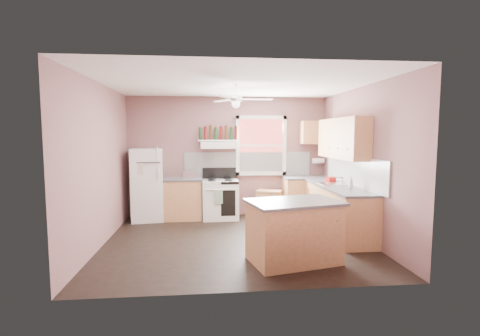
{
  "coord_description": "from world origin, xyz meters",
  "views": [
    {
      "loc": [
        -0.51,
        -5.91,
        1.85
      ],
      "look_at": [
        0.1,
        0.3,
        1.25
      ],
      "focal_mm": 26.0,
      "sensor_mm": 36.0,
      "label": 1
    }
  ],
  "objects": [
    {
      "name": "counter_right",
      "position": [
        1.94,
        0.3,
        0.88
      ],
      "size": [
        0.62,
        2.22,
        0.04
      ],
      "primitive_type": "cube",
      "color": "#48484B",
      "rests_on": "base_cabinet_right"
    },
    {
      "name": "refrigerator",
      "position": [
        -1.78,
        1.66,
        0.78
      ],
      "size": [
        0.73,
        0.71,
        1.55
      ],
      "primitive_type": "cube",
      "rotation": [
        0.0,
        0.0,
        0.12
      ],
      "color": "white",
      "rests_on": "floor"
    },
    {
      "name": "wall_back",
      "position": [
        0.0,
        2.02,
        1.35
      ],
      "size": [
        4.5,
        0.05,
        2.7
      ],
      "primitive_type": "cube",
      "color": "#795251",
      "rests_on": "ground"
    },
    {
      "name": "cart",
      "position": [
        0.91,
        1.75,
        0.27
      ],
      "size": [
        0.64,
        0.55,
        0.54
      ],
      "primitive_type": "cube",
      "rotation": [
        0.0,
        0.0,
        -0.4
      ],
      "color": "#A57344",
      "rests_on": "floor"
    },
    {
      "name": "range_hood",
      "position": [
        -0.23,
        1.75,
        1.62
      ],
      "size": [
        0.78,
        0.5,
        0.14
      ],
      "primitive_type": "cube",
      "color": "white",
      "rests_on": "wall_back"
    },
    {
      "name": "island",
      "position": [
        0.75,
        -1.08,
        0.43
      ],
      "size": [
        1.37,
        1.03,
        0.86
      ],
      "primitive_type": "cube",
      "rotation": [
        0.0,
        0.0,
        0.22
      ],
      "color": "#A57344",
      "rests_on": "floor"
    },
    {
      "name": "window_frame",
      "position": [
        0.75,
        1.96,
        1.6
      ],
      "size": [
        1.16,
        0.07,
        1.36
      ],
      "primitive_type": "cube",
      "color": "white",
      "rests_on": "wall_back"
    },
    {
      "name": "ceiling",
      "position": [
        0.0,
        0.0,
        2.7
      ],
      "size": [
        4.5,
        4.5,
        0.0
      ],
      "primitive_type": "plane",
      "color": "white",
      "rests_on": "ground"
    },
    {
      "name": "stove",
      "position": [
        -0.2,
        1.65,
        0.43
      ],
      "size": [
        0.78,
        0.65,
        0.86
      ],
      "primitive_type": "cube",
      "rotation": [
        0.0,
        0.0,
        0.01
      ],
      "color": "white",
      "rests_on": "floor"
    },
    {
      "name": "wine_bottles",
      "position": [
        -0.23,
        1.87,
        1.88
      ],
      "size": [
        0.86,
        0.06,
        0.31
      ],
      "color": "#143819",
      "rests_on": "bottle_shelf"
    },
    {
      "name": "wall_right",
      "position": [
        2.27,
        0.0,
        1.35
      ],
      "size": [
        0.05,
        4.0,
        2.7
      ],
      "primitive_type": "cube",
      "color": "#795251",
      "rests_on": "ground"
    },
    {
      "name": "window_view",
      "position": [
        0.75,
        1.98,
        1.6
      ],
      "size": [
        1.0,
        0.02,
        1.2
      ],
      "primitive_type": "cube",
      "color": "maroon",
      "rests_on": "wall_back"
    },
    {
      "name": "backsplash_right",
      "position": [
        2.23,
        0.3,
        1.18
      ],
      "size": [
        0.03,
        2.6,
        0.55
      ],
      "primitive_type": "cube",
      "color": "white",
      "rests_on": "wall_right"
    },
    {
      "name": "counter_left",
      "position": [
        -1.06,
        1.7,
        0.88
      ],
      "size": [
        0.92,
        0.62,
        0.04
      ],
      "primitive_type": "cube",
      "color": "#48484B",
      "rests_on": "base_cabinet_left"
    },
    {
      "name": "island_top",
      "position": [
        0.75,
        -1.08,
        0.88
      ],
      "size": [
        1.45,
        1.11,
        0.04
      ],
      "primitive_type": "cube",
      "rotation": [
        0.0,
        0.0,
        0.22
      ],
      "color": "#48484B",
      "rests_on": "island"
    },
    {
      "name": "wall_left",
      "position": [
        -2.27,
        0.0,
        1.35
      ],
      "size": [
        0.05,
        4.0,
        2.7
      ],
      "primitive_type": "cube",
      "color": "#795251",
      "rests_on": "ground"
    },
    {
      "name": "upper_cabinet_right",
      "position": [
        2.08,
        0.5,
        1.78
      ],
      "size": [
        0.33,
        1.8,
        0.76
      ],
      "primitive_type": "cube",
      "color": "#A57344",
      "rests_on": "wall_right"
    },
    {
      "name": "floor",
      "position": [
        0.0,
        0.0,
        0.0
      ],
      "size": [
        4.5,
        4.5,
        0.0
      ],
      "primitive_type": "plane",
      "color": "black",
      "rests_on": "ground"
    },
    {
      "name": "sink",
      "position": [
        1.94,
        0.5,
        0.9
      ],
      "size": [
        0.55,
        0.45,
        0.03
      ],
      "primitive_type": "cube",
      "color": "silver",
      "rests_on": "counter_right"
    },
    {
      "name": "base_cabinet_corner",
      "position": [
        1.75,
        1.7,
        0.43
      ],
      "size": [
        1.0,
        0.6,
        0.86
      ],
      "primitive_type": "cube",
      "color": "#A57344",
      "rests_on": "floor"
    },
    {
      "name": "faucet",
      "position": [
        2.1,
        0.5,
        0.97
      ],
      "size": [
        0.03,
        0.03,
        0.14
      ],
      "primitive_type": "cylinder",
      "color": "silver",
      "rests_on": "sink"
    },
    {
      "name": "red_caddy",
      "position": [
        2.0,
        0.83,
        0.95
      ],
      "size": [
        0.21,
        0.18,
        0.1
      ],
      "primitive_type": "cube",
      "rotation": [
        0.0,
        0.0,
        0.4
      ],
      "color": "#B0150F",
      "rests_on": "counter_right"
    },
    {
      "name": "upper_cabinet_corner",
      "position": [
        1.95,
        1.83,
        1.9
      ],
      "size": [
        0.6,
        0.33,
        0.52
      ],
      "primitive_type": "cube",
      "color": "#A57344",
      "rests_on": "wall_back"
    },
    {
      "name": "backsplash_back",
      "position": [
        0.45,
        1.99,
        1.18
      ],
      "size": [
        2.9,
        0.03,
        0.55
      ],
      "primitive_type": "cube",
      "color": "white",
      "rests_on": "wall_back"
    },
    {
      "name": "base_cabinet_right",
      "position": [
        1.95,
        0.3,
        0.43
      ],
      "size": [
        0.6,
        2.2,
        0.86
      ],
      "primitive_type": "cube",
      "color": "#A57344",
      "rests_on": "floor"
    },
    {
      "name": "soap_bottle",
      "position": [
        2.06,
        -0.01,
        1.01
      ],
      "size": [
        0.1,
        0.1,
        0.21
      ],
      "primitive_type": "imported",
      "rotation": [
        0.0,
        0.0,
        4.41
      ],
      "color": "silver",
      "rests_on": "counter_right"
    },
    {
      "name": "toaster",
      "position": [
        -0.87,
        1.63,
        0.99
      ],
      "size": [
        0.29,
        0.18,
        0.18
      ],
      "primitive_type": "cube",
      "rotation": [
        0.0,
        0.0,
        0.07
      ],
      "color": "silver",
      "rests_on": "counter_left"
    },
    {
      "name": "paper_towel",
      "position": [
        2.07,
        1.86,
        1.25
      ],
      "size": [
        0.26,
        0.12,
        0.12
      ],
      "primitive_type": "cylinder",
      "rotation": [
        0.0,
        1.57,
        0.0
      ],
      "color": "white",
      "rests_on": "wall_back"
    },
    {
      "name": "base_cabinet_left",
      "position": [
        -1.06,
        1.7,
        0.43
      ],
      "size": [
        0.9,
        0.6,
        0.86
      ],
      "primitive_type": "cube",
      "color": "#A57344",
      "rests_on": "floor"
    },
    {
      "name": "counter_corner",
      "position": [
        1.75,
        1.7,
        0.88
      ],
      "size": [
        1.02,
        0.62,
        0.04
      ],
      "primitive_type": "cube",
      "color": "#48484B",
      "rests_on": "base_cabinet_corner"
    },
    {
      "name": "bottle_shelf",
      "position": [
        -0.23,
        1.87,
        1.72
      ],
      "size": [
        0.9,
        0.26,
        0.03
      ],
      "primitive_type": "cube",
      "color": "white",
      "rests_on": "range_hood"
    },
    {
      "name": "ceiling_fan_hub",
      "position": [
        0.0,
        0.0,
        2.45
      ],
      "size": [
        0.2,
        0.2,
        0.08
      ],
      "primitive_type": "cylinder",
      "color": "white",
      "rests_on": "ceiling"
    }
  ]
}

